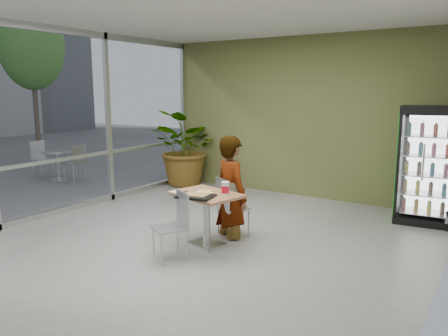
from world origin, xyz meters
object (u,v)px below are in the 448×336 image
(beverage_fridge, at_px, (426,165))
(seated_woman, at_px, (232,197))
(chair_far, at_px, (228,202))
(potted_plant, at_px, (187,148))
(chair_near, at_px, (176,220))
(soda_cup, at_px, (225,189))
(cafeteria_tray, at_px, (196,196))
(dining_table, at_px, (206,208))

(beverage_fridge, bearing_deg, seated_woman, -140.27)
(chair_far, distance_m, potted_plant, 3.66)
(chair_near, relative_size, potted_plant, 0.51)
(chair_far, bearing_deg, potted_plant, -13.75)
(chair_far, height_order, chair_near, chair_far)
(soda_cup, height_order, beverage_fridge, beverage_fridge)
(soda_cup, relative_size, cafeteria_tray, 0.39)
(chair_far, relative_size, soda_cup, 4.81)
(dining_table, xyz_separation_m, cafeteria_tray, (0.02, -0.27, 0.23))
(potted_plant, bearing_deg, soda_cup, -45.19)
(dining_table, distance_m, chair_far, 0.50)
(chair_far, relative_size, beverage_fridge, 0.46)
(beverage_fridge, relative_size, potted_plant, 1.11)
(chair_far, relative_size, chair_near, 1.01)
(beverage_fridge, bearing_deg, cafeteria_tray, -132.59)
(chair_near, xyz_separation_m, seated_woman, (0.14, 1.12, 0.09))
(soda_cup, bearing_deg, chair_near, -118.28)
(soda_cup, bearing_deg, chair_far, 118.31)
(seated_woman, height_order, soda_cup, seated_woman)
(chair_far, bearing_deg, seated_woman, -116.52)
(dining_table, height_order, chair_far, chair_far)
(chair_near, relative_size, seated_woman, 0.48)
(chair_near, bearing_deg, seated_woman, 113.54)
(chair_near, distance_m, cafeteria_tray, 0.42)
(dining_table, relative_size, soda_cup, 5.77)
(chair_far, height_order, soda_cup, soda_cup)
(chair_near, height_order, soda_cup, soda_cup)
(beverage_fridge, distance_m, potted_plant, 4.98)
(seated_woman, bearing_deg, dining_table, 110.13)
(soda_cup, xyz_separation_m, beverage_fridge, (2.06, 2.78, 0.11))
(chair_near, relative_size, cafeteria_tray, 1.86)
(dining_table, bearing_deg, chair_far, 85.59)
(dining_table, distance_m, beverage_fridge, 3.69)
(cafeteria_tray, height_order, beverage_fridge, beverage_fridge)
(potted_plant, bearing_deg, chair_near, -54.16)
(chair_near, distance_m, potted_plant, 4.41)
(soda_cup, bearing_deg, beverage_fridge, 53.40)
(cafeteria_tray, bearing_deg, seated_woman, 85.51)
(dining_table, relative_size, cafeteria_tray, 2.25)
(chair_near, height_order, seated_woman, seated_woman)
(chair_near, xyz_separation_m, potted_plant, (-2.58, 3.57, 0.35))
(chair_near, xyz_separation_m, beverage_fridge, (2.40, 3.41, 0.44))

